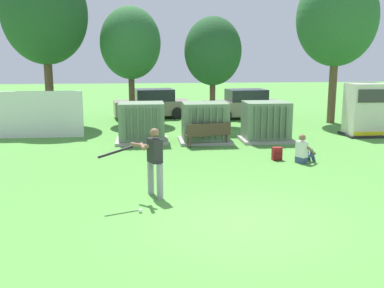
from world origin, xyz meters
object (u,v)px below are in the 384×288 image
transformer_mid_east (266,122)px  generator_enclosure (364,110)px  transformer_mid_west (205,123)px  parked_car_leftmost (152,104)px  seated_spectator (304,151)px  backpack (277,154)px  park_bench (208,133)px  batter (153,159)px  parked_car_left_of_center (244,105)px  sports_ball (140,211)px  transformer_west (142,123)px

transformer_mid_east → generator_enclosure: generator_enclosure is taller
transformer_mid_west → parked_car_leftmost: (-2.00, 7.44, -0.04)m
seated_spectator → generator_enclosure: bearing=46.3°
transformer_mid_west → transformer_mid_east: size_ratio=1.00×
generator_enclosure → backpack: bearing=-141.1°
generator_enclosure → park_bench: bearing=-167.5°
batter → backpack: bearing=39.7°
batter → parked_car_left_of_center: 14.64m
sports_ball → park_bench: bearing=70.4°
transformer_mid_east → seated_spectator: size_ratio=2.18×
transformer_mid_west → batter: size_ratio=1.21×
transformer_mid_west → sports_ball: 8.46m
generator_enclosure → seated_spectator: bearing=-133.7°
transformer_mid_east → seated_spectator: transformer_mid_east is taller
transformer_mid_west → transformer_west: bearing=174.7°
transformer_mid_west → park_bench: transformer_mid_west is taller
sports_ball → backpack: bearing=45.6°
backpack → parked_car_left_of_center: (1.12, 10.11, 0.54)m
transformer_west → parked_car_left_of_center: 8.63m
park_bench → backpack: park_bench is taller
backpack → transformer_mid_east: bearing=81.2°
transformer_mid_east → backpack: 3.48m
park_bench → sports_ball: (-2.55, -7.17, -0.49)m
parked_car_leftmost → parked_car_left_of_center: size_ratio=1.01×
parked_car_left_of_center → seated_spectator: bearing=-91.9°
transformer_mid_east → park_bench: (-2.52, -0.87, -0.25)m
backpack → parked_car_left_of_center: parked_car_left_of_center is taller
transformer_mid_west → batter: (-2.22, -6.91, 0.19)m
batter → park_bench: bearing=69.7°
transformer_mid_east → parked_car_left_of_center: bearing=85.0°
generator_enclosure → backpack: 6.59m
transformer_mid_west → sports_ball: transformer_mid_west is taller
batter → parked_car_left_of_center: bearing=68.6°
parked_car_left_of_center → sports_ball: bearing=-111.0°
transformer_mid_west → seated_spectator: 4.73m
transformer_mid_east → transformer_mid_west: bearing=-179.8°
sports_ball → parked_car_leftmost: bearing=88.0°
park_bench → parked_car_left_of_center: size_ratio=0.42×
generator_enclosure → transformer_mid_east: bearing=-171.2°
transformer_mid_west → parked_car_left_of_center: size_ratio=0.48×
transformer_west → batter: batter is taller
transformer_west → seated_spectator: (5.34, -4.04, -0.41)m
transformer_mid_west → seated_spectator: bearing=-53.8°
parked_car_left_of_center → generator_enclosure: bearing=-56.6°
transformer_west → parked_car_left_of_center: size_ratio=0.48×
transformer_mid_west → park_bench: 0.90m
sports_ball → parked_car_leftmost: (0.54, 15.47, 0.71)m
generator_enclosure → batter: generator_enclosure is taller
transformer_mid_west → parked_car_leftmost: bearing=105.1°
park_bench → parked_car_leftmost: size_ratio=0.42×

